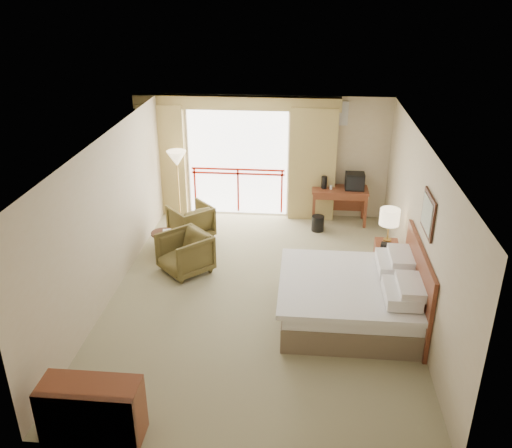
# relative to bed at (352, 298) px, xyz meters

# --- Properties ---
(floor) EXTENTS (7.00, 7.00, 0.00)m
(floor) POSITION_rel_bed_xyz_m (-1.50, 0.60, -0.38)
(floor) COLOR gray
(floor) RESTS_ON ground
(ceiling) EXTENTS (7.00, 7.00, 0.00)m
(ceiling) POSITION_rel_bed_xyz_m (-1.50, 0.60, 2.32)
(ceiling) COLOR white
(ceiling) RESTS_ON wall_back
(wall_back) EXTENTS (5.00, 0.00, 5.00)m
(wall_back) POSITION_rel_bed_xyz_m (-1.50, 4.10, 0.97)
(wall_back) COLOR #C5B38D
(wall_back) RESTS_ON ground
(wall_front) EXTENTS (5.00, 0.00, 5.00)m
(wall_front) POSITION_rel_bed_xyz_m (-1.50, -2.90, 0.97)
(wall_front) COLOR #C5B38D
(wall_front) RESTS_ON ground
(wall_left) EXTENTS (0.00, 7.00, 7.00)m
(wall_left) POSITION_rel_bed_xyz_m (-4.00, 0.60, 0.97)
(wall_left) COLOR #C5B38D
(wall_left) RESTS_ON ground
(wall_right) EXTENTS (0.00, 7.00, 7.00)m
(wall_right) POSITION_rel_bed_xyz_m (1.00, 0.60, 0.97)
(wall_right) COLOR #C5B38D
(wall_right) RESTS_ON ground
(balcony_door) EXTENTS (2.40, 0.00, 2.40)m
(balcony_door) POSITION_rel_bed_xyz_m (-2.30, 4.08, 0.82)
(balcony_door) COLOR white
(balcony_door) RESTS_ON wall_back
(balcony_railing) EXTENTS (2.09, 0.03, 1.02)m
(balcony_railing) POSITION_rel_bed_xyz_m (-2.30, 4.06, 0.44)
(balcony_railing) COLOR red
(balcony_railing) RESTS_ON wall_back
(curtain_left) EXTENTS (1.00, 0.26, 2.50)m
(curtain_left) POSITION_rel_bed_xyz_m (-3.95, 3.95, 0.87)
(curtain_left) COLOR #99844D
(curtain_left) RESTS_ON wall_back
(curtain_right) EXTENTS (1.00, 0.26, 2.50)m
(curtain_right) POSITION_rel_bed_xyz_m (-0.65, 3.95, 0.87)
(curtain_right) COLOR #99844D
(curtain_right) RESTS_ON wall_back
(valance) EXTENTS (4.40, 0.22, 0.28)m
(valance) POSITION_rel_bed_xyz_m (-2.30, 3.98, 2.17)
(valance) COLOR #99844D
(valance) RESTS_ON wall_back
(hvac_vent) EXTENTS (0.50, 0.04, 0.50)m
(hvac_vent) POSITION_rel_bed_xyz_m (-0.20, 4.07, 1.97)
(hvac_vent) COLOR silver
(hvac_vent) RESTS_ON wall_back
(bed) EXTENTS (2.13, 2.06, 0.97)m
(bed) POSITION_rel_bed_xyz_m (0.00, 0.00, 0.00)
(bed) COLOR brown
(bed) RESTS_ON floor
(headboard) EXTENTS (0.06, 2.10, 1.30)m
(headboard) POSITION_rel_bed_xyz_m (0.96, 0.00, 0.27)
(headboard) COLOR maroon
(headboard) RESTS_ON wall_right
(framed_art) EXTENTS (0.04, 0.72, 0.60)m
(framed_art) POSITION_rel_bed_xyz_m (0.97, 0.00, 1.47)
(framed_art) COLOR #32180F
(framed_art) RESTS_ON wall_right
(nightstand) EXTENTS (0.43, 0.51, 0.59)m
(nightstand) POSITION_rel_bed_xyz_m (0.72, 1.56, -0.08)
(nightstand) COLOR maroon
(nightstand) RESTS_ON floor
(table_lamp) EXTENTS (0.35, 0.35, 0.63)m
(table_lamp) POSITION_rel_bed_xyz_m (0.72, 1.61, 0.70)
(table_lamp) COLOR tan
(table_lamp) RESTS_ON nightstand
(phone) EXTENTS (0.19, 0.16, 0.07)m
(phone) POSITION_rel_bed_xyz_m (0.67, 1.41, 0.25)
(phone) COLOR black
(phone) RESTS_ON nightstand
(desk) EXTENTS (1.20, 0.58, 0.79)m
(desk) POSITION_rel_bed_xyz_m (-0.03, 3.80, 0.24)
(desk) COLOR maroon
(desk) RESTS_ON floor
(tv) EXTENTS (0.40, 0.32, 0.37)m
(tv) POSITION_rel_bed_xyz_m (0.27, 3.74, 0.59)
(tv) COLOR black
(tv) RESTS_ON desk
(coffee_maker) EXTENTS (0.14, 0.14, 0.27)m
(coffee_maker) POSITION_rel_bed_xyz_m (-0.38, 3.75, 0.54)
(coffee_maker) COLOR black
(coffee_maker) RESTS_ON desk
(cup) EXTENTS (0.06, 0.06, 0.09)m
(cup) POSITION_rel_bed_xyz_m (-0.23, 3.70, 0.45)
(cup) COLOR white
(cup) RESTS_ON desk
(wastebasket) EXTENTS (0.33, 0.33, 0.33)m
(wastebasket) POSITION_rel_bed_xyz_m (-0.49, 3.26, -0.21)
(wastebasket) COLOR black
(wastebasket) RESTS_ON floor
(armchair_far) EXTENTS (1.09, 1.09, 0.71)m
(armchair_far) POSITION_rel_bed_xyz_m (-3.12, 2.70, -0.38)
(armchair_far) COLOR #4A3F1D
(armchair_far) RESTS_ON floor
(armchair_near) EXTENTS (1.15, 1.15, 0.75)m
(armchair_near) POSITION_rel_bed_xyz_m (-2.93, 1.25, -0.38)
(armchair_near) COLOR #4A3F1D
(armchair_near) RESTS_ON floor
(side_table) EXTENTS (0.45, 0.45, 0.49)m
(side_table) POSITION_rel_bed_xyz_m (-3.48, 1.84, -0.04)
(side_table) COLOR #32180F
(side_table) RESTS_ON floor
(book) EXTENTS (0.21, 0.25, 0.02)m
(book) POSITION_rel_bed_xyz_m (-3.48, 1.84, 0.12)
(book) COLOR white
(book) RESTS_ON side_table
(floor_lamp) EXTENTS (0.41, 0.41, 1.62)m
(floor_lamp) POSITION_rel_bed_xyz_m (-3.52, 3.45, 1.02)
(floor_lamp) COLOR tan
(floor_lamp) RESTS_ON floor
(dresser) EXTENTS (1.15, 0.49, 0.77)m
(dresser) POSITION_rel_bed_xyz_m (-3.16, -2.75, 0.01)
(dresser) COLOR maroon
(dresser) RESTS_ON floor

